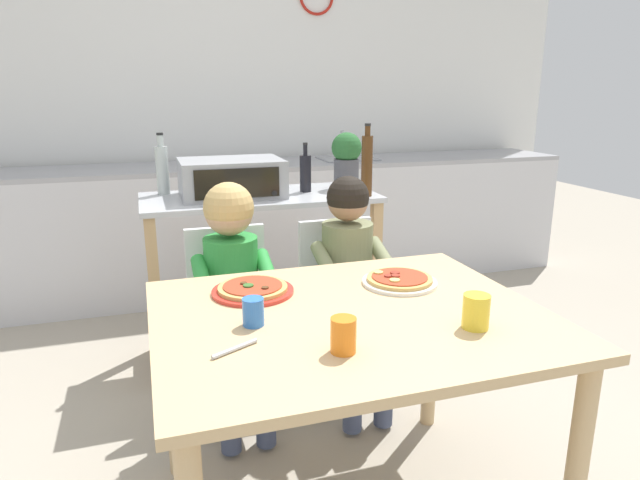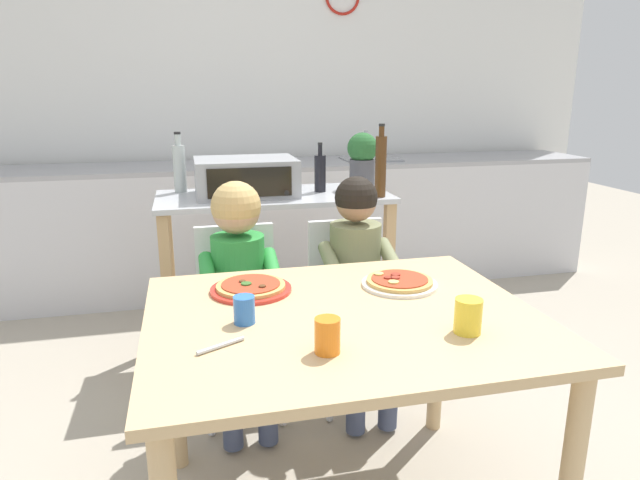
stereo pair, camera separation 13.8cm
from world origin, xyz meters
name	(u,v)px [view 1 (the left image)]	position (x,y,z in m)	size (l,w,h in m)	color
ground_plane	(273,368)	(0.00, 1.09, 0.00)	(11.14, 11.14, 0.00)	#A89E8C
back_wall_tiled	(216,94)	(0.00, 2.78, 1.35)	(5.57, 0.14, 2.70)	white
kitchen_counter	(231,227)	(0.00, 2.37, 0.45)	(5.01, 0.60, 1.09)	silver
kitchen_island_cart	(261,250)	(-0.01, 1.26, 0.59)	(1.17, 0.53, 0.88)	#B7BABF
toaster_oven	(231,178)	(-0.15, 1.28, 0.97)	(0.50, 0.36, 0.18)	#999BA0
bottle_dark_olive_oil	(367,165)	(0.49, 1.08, 1.03)	(0.06, 0.06, 0.36)	#4C2D14
bottle_clear_vinegar	(162,169)	(-0.47, 1.44, 1.01)	(0.06, 0.06, 0.31)	#ADB7B2
bottle_slim_sauce	(305,172)	(0.24, 1.29, 0.98)	(0.06, 0.06, 0.25)	black
potted_herb_plant	(346,158)	(0.48, 1.32, 1.04)	(0.16, 0.16, 0.30)	#4C4C51
dining_table	(350,344)	(0.00, 0.00, 0.64)	(1.17, 0.95, 0.74)	tan
dining_chair_left	(231,309)	(-0.25, 0.78, 0.48)	(0.36, 0.36, 0.81)	silver
dining_chair_right	(342,297)	(0.25, 0.77, 0.48)	(0.36, 0.36, 0.81)	silver
child_in_green_shirt	(234,275)	(-0.25, 0.66, 0.67)	(0.32, 0.42, 1.02)	#424C6B
child_in_olive_shirt	(352,268)	(0.25, 0.64, 0.65)	(0.32, 0.42, 1.02)	#424C6B
pizza_plate_red_rimmed	(253,289)	(-0.25, 0.26, 0.75)	(0.27, 0.27, 0.03)	red
pizza_plate_white	(399,280)	(0.25, 0.19, 0.75)	(0.26, 0.26, 0.03)	white
drinking_cup_orange	(343,335)	(-0.11, -0.24, 0.79)	(0.07, 0.07, 0.09)	orange
drinking_cup_yellow	(476,311)	(0.30, -0.21, 0.79)	(0.08, 0.08, 0.10)	yellow
drinking_cup_blue	(253,312)	(-0.30, 0.00, 0.78)	(0.06, 0.06, 0.08)	blue
serving_spoon	(235,349)	(-0.37, -0.15, 0.75)	(0.01, 0.01, 0.14)	#B7BABF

